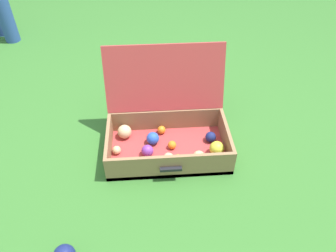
% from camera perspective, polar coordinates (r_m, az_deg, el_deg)
% --- Properties ---
extents(ground_plane, '(16.00, 16.00, 0.00)m').
position_cam_1_polar(ground_plane, '(1.75, -1.32, -6.47)').
color(ground_plane, '#336B28').
extents(open_suitcase, '(0.65, 0.50, 0.51)m').
position_cam_1_polar(open_suitcase, '(1.76, -0.09, -0.56)').
color(open_suitcase, '#B23838').
rests_on(open_suitcase, ground).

